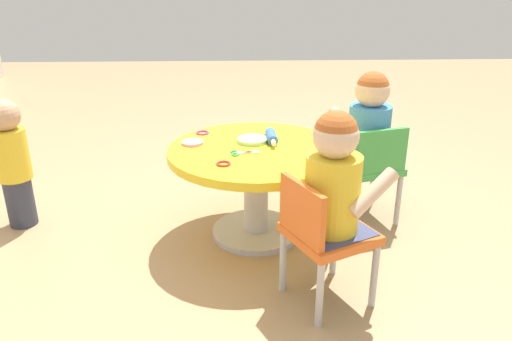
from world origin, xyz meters
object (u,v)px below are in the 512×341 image
Objects in this scene: toddler_standing at (12,160)px; child_chair_right at (369,167)px; seated_child_right at (369,122)px; craft_table at (256,171)px; seated_child_left at (334,178)px; craft_scissors at (241,153)px; child_chair_left at (322,234)px; rolling_pin at (272,137)px.

child_chair_right is at bearing -90.78° from toddler_standing.
toddler_standing is at bearing 90.44° from seated_child_right.
craft_table is 0.60m from child_chair_right.
craft_scissors is at bearing 36.93° from seated_child_left.
toddler_standing is at bearing 64.14° from child_chair_left.
child_chair_right is at bearing -85.98° from rolling_pin.
child_chair_right is 0.71m from craft_scissors.
craft_scissors is (-0.20, 0.66, 0.16)m from child_chair_right.
child_chair_left is at bearing 152.74° from child_chair_right.
toddler_standing reaches higher than child_chair_left.
craft_scissors is (0.48, 0.31, 0.16)m from child_chair_left.
seated_child_left reaches higher than craft_scissors.
child_chair_right is at bearing -27.26° from child_chair_left.
craft_table is 3.64× the size of rolling_pin.
seated_child_left is at bearing 154.59° from child_chair_right.
rolling_pin is (-0.07, 0.50, -0.04)m from seated_child_right.
child_chair_left reaches higher than craft_table.
seated_child_right is 2.21× the size of rolling_pin.
child_chair_left is (-0.55, -0.24, -0.04)m from craft_table.
craft_table is 0.19m from rolling_pin.
child_chair_right is at bearing -77.67° from craft_table.
toddler_standing is at bearing 82.85° from craft_table.
seated_child_left reaches higher than toddler_standing.
child_chair_left is 0.23m from seated_child_left.
rolling_pin is at bearing 17.06° from seated_child_left.
seated_child_left is 0.76× the size of toddler_standing.
rolling_pin is (-0.06, -1.30, 0.13)m from toddler_standing.
craft_scissors is (-0.24, 0.65, -0.07)m from seated_child_right.
seated_child_right is at bearing -73.87° from craft_table.
child_chair_left reaches higher than craft_scissors.
child_chair_right is 0.23m from seated_child_right.
toddler_standing is 1.31m from rolling_pin.
seated_child_right is 0.70m from craft_scissors.
rolling_pin is (0.63, 0.19, -0.04)m from seated_child_left.
seated_child_left reaches higher than child_chair_left.
child_chair_right is at bearing -25.41° from seated_child_left.
seated_child_right reaches higher than child_chair_right.
child_chair_left is at bearing 116.47° from seated_child_left.
seated_child_left is 0.77m from child_chair_right.
seated_child_left is (0.02, -0.04, 0.23)m from child_chair_left.
seated_child_left reaches higher than rolling_pin.
craft_table is 1.57× the size of child_chair_right.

